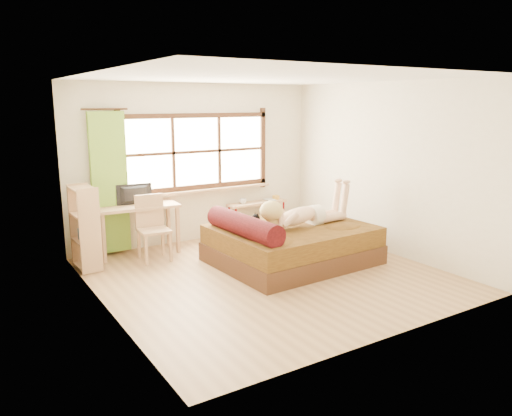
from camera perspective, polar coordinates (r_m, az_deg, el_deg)
floor at (r=7.08m, az=1.38°, el=-7.66°), size 4.50×4.50×0.00m
ceiling at (r=6.68m, az=1.51°, el=14.73°), size 4.50×4.50×0.00m
wall_back at (r=8.69m, az=-6.81°, el=5.11°), size 4.50×0.00×4.50m
wall_front at (r=5.06m, az=15.67°, el=-0.23°), size 4.50×0.00×4.50m
wall_left at (r=5.83m, az=-17.32°, el=1.25°), size 0.00×4.50×4.50m
wall_right at (r=8.20m, az=14.71°, el=4.38°), size 0.00×4.50×4.50m
window at (r=8.65m, az=-6.75°, el=6.13°), size 2.80×0.16×1.46m
curtain at (r=8.07m, az=-16.40°, el=2.74°), size 0.55×0.10×2.20m
bed at (r=7.54m, az=3.81°, el=-4.03°), size 2.31×1.89×0.85m
woman at (r=7.48m, az=5.36°, el=0.48°), size 1.58×0.52×0.67m
kitten at (r=7.17m, az=-0.94°, el=-1.63°), size 0.34×0.15×0.27m
desk at (r=8.09m, az=-13.44°, el=-0.41°), size 1.31×0.66×0.79m
monitor at (r=8.08m, az=-13.65°, el=1.50°), size 0.56×0.11×0.32m
chair at (r=7.82m, az=-11.81°, el=-1.77°), size 0.47×0.47×1.00m
pipe_shelf at (r=9.23m, az=0.17°, el=-0.23°), size 1.17×0.33×0.66m
cup at (r=9.03m, az=-1.50°, el=0.80°), size 0.12×0.12×0.09m
book at (r=9.30m, az=1.16°, el=0.89°), size 0.18×0.24×0.02m
bookshelf at (r=7.57m, az=-18.96°, el=-2.14°), size 0.32×0.54×1.22m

